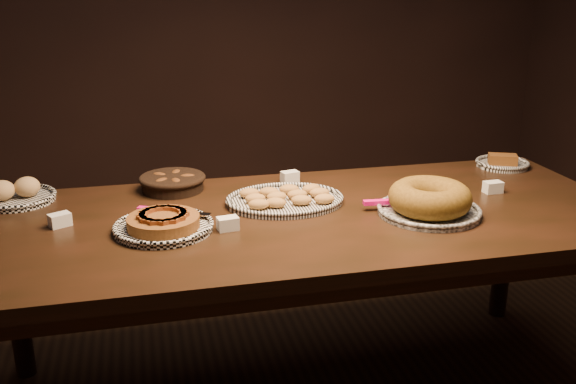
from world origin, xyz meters
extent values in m
cube|color=black|center=(0.00, 0.00, 0.72)|extent=(2.40, 1.00, 0.05)
cylinder|color=black|center=(-1.08, 0.38, 0.35)|extent=(0.08, 0.08, 0.70)
cylinder|color=black|center=(1.08, 0.38, 0.35)|extent=(0.08, 0.08, 0.70)
torus|color=white|center=(-0.50, -0.05, 0.77)|extent=(0.34, 0.34, 0.02)
cylinder|color=#4D2D0F|center=(-0.50, -0.05, 0.78)|extent=(0.28, 0.28, 0.04)
cube|color=#51230D|center=(-0.43, -0.06, 0.81)|extent=(0.04, 0.09, 0.01)
cube|color=#51230D|center=(-0.43, -0.03, 0.81)|extent=(0.05, 0.09, 0.01)
cube|color=#51230D|center=(-0.45, 0.00, 0.81)|extent=(0.08, 0.07, 0.01)
cube|color=#51230D|center=(-0.48, 0.02, 0.81)|extent=(0.09, 0.05, 0.01)
cube|color=#51230D|center=(-0.51, 0.02, 0.81)|extent=(0.09, 0.04, 0.01)
cube|color=#51230D|center=(-0.54, 0.00, 0.81)|extent=(0.08, 0.07, 0.01)
cube|color=#51230D|center=(-0.56, -0.02, 0.81)|extent=(0.05, 0.09, 0.01)
cube|color=#51230D|center=(-0.56, -0.05, 0.81)|extent=(0.03, 0.08, 0.01)
cube|color=#51230D|center=(-0.55, -0.08, 0.81)|extent=(0.06, 0.08, 0.01)
cube|color=#51230D|center=(-0.53, -0.10, 0.81)|extent=(0.08, 0.06, 0.01)
cube|color=#51230D|center=(-0.50, -0.11, 0.81)|extent=(0.08, 0.03, 0.01)
cube|color=#51230D|center=(-0.47, -0.11, 0.81)|extent=(0.08, 0.06, 0.01)
cube|color=#51230D|center=(-0.44, -0.09, 0.81)|extent=(0.07, 0.08, 0.01)
cube|color=#FF0C85|center=(-0.52, 0.08, 0.78)|extent=(0.12, 0.07, 0.02)
cube|color=silver|center=(-0.40, 0.03, 0.78)|extent=(0.15, 0.09, 0.00)
torus|color=black|center=(-0.04, 0.13, 0.77)|extent=(0.36, 0.36, 0.02)
ellipsoid|color=#9B662D|center=(-0.15, 0.05, 0.78)|extent=(0.08, 0.06, 0.04)
ellipsoid|color=#9B662D|center=(-0.09, 0.06, 0.78)|extent=(0.09, 0.07, 0.04)
ellipsoid|color=#9B662D|center=(0.01, 0.06, 0.78)|extent=(0.08, 0.06, 0.04)
ellipsoid|color=#9B662D|center=(0.09, 0.06, 0.78)|extent=(0.08, 0.06, 0.04)
ellipsoid|color=#9B662D|center=(-0.15, 0.12, 0.78)|extent=(0.08, 0.05, 0.04)
ellipsoid|color=#9B662D|center=(-0.07, 0.12, 0.78)|extent=(0.08, 0.05, 0.04)
ellipsoid|color=#9B662D|center=(0.01, 0.13, 0.78)|extent=(0.08, 0.05, 0.04)
ellipsoid|color=#9B662D|center=(0.10, 0.13, 0.78)|extent=(0.08, 0.05, 0.04)
ellipsoid|color=#9B662D|center=(-0.16, 0.19, 0.78)|extent=(0.08, 0.05, 0.04)
ellipsoid|color=#9B662D|center=(-0.09, 0.18, 0.78)|extent=(0.09, 0.07, 0.04)
ellipsoid|color=#9B662D|center=(-0.01, 0.20, 0.78)|extent=(0.08, 0.06, 0.04)
ellipsoid|color=#9B662D|center=(0.08, 0.18, 0.78)|extent=(0.09, 0.07, 0.04)
torus|color=black|center=(0.44, -0.11, 0.77)|extent=(0.37, 0.37, 0.02)
torus|color=brown|center=(0.44, -0.11, 0.81)|extent=(0.33, 0.33, 0.10)
cube|color=#FF0C85|center=(0.28, -0.02, 0.78)|extent=(0.12, 0.03, 0.02)
cube|color=silver|center=(0.41, -0.03, 0.78)|extent=(0.15, 0.04, 0.00)
cylinder|color=black|center=(-0.44, 0.38, 0.78)|extent=(0.25, 0.25, 0.06)
torus|color=black|center=(-0.44, 0.38, 0.80)|extent=(0.26, 0.26, 0.02)
ellipsoid|color=black|center=(-0.38, 0.37, 0.80)|extent=(0.08, 0.05, 0.04)
ellipsoid|color=black|center=(-0.42, 0.44, 0.80)|extent=(0.07, 0.09, 0.04)
ellipsoid|color=black|center=(-0.49, 0.42, 0.80)|extent=(0.09, 0.08, 0.04)
ellipsoid|color=black|center=(-0.48, 0.34, 0.80)|extent=(0.09, 0.09, 0.04)
ellipsoid|color=black|center=(-0.43, 0.32, 0.80)|extent=(0.06, 0.08, 0.04)
torus|color=white|center=(-1.02, 0.38, 0.77)|extent=(0.28, 0.28, 0.02)
ellipsoid|color=#9D7B48|center=(-1.07, 0.37, 0.80)|extent=(0.10, 0.10, 0.08)
ellipsoid|color=#9D7B48|center=(-0.98, 0.40, 0.80)|extent=(0.10, 0.10, 0.08)
torus|color=black|center=(1.02, 0.38, 0.77)|extent=(0.23, 0.23, 0.02)
cube|color=#4D2D0F|center=(1.02, 0.38, 0.78)|extent=(0.14, 0.11, 0.04)
cube|color=white|center=(-0.29, -0.09, 0.77)|extent=(0.08, 0.05, 0.04)
cube|color=white|center=(0.04, 0.38, 0.77)|extent=(0.08, 0.06, 0.04)
cube|color=white|center=(0.49, 0.00, 0.77)|extent=(0.08, 0.07, 0.04)
cube|color=white|center=(-0.84, 0.08, 0.77)|extent=(0.08, 0.07, 0.04)
cube|color=white|center=(0.79, 0.06, 0.77)|extent=(0.07, 0.05, 0.04)
camera|label=1|loc=(-0.55, -2.09, 1.56)|focal=40.00mm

